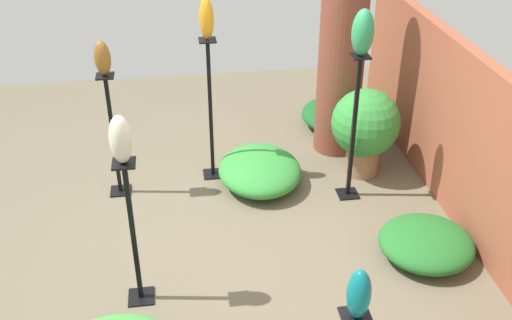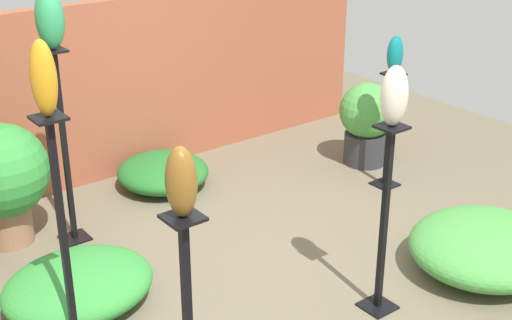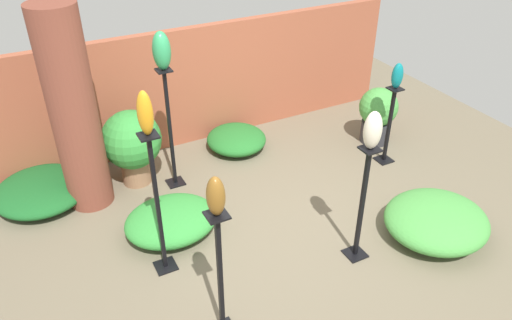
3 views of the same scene
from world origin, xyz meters
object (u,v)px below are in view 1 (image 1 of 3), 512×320
Objects in this scene: pedestal_jade at (353,135)px; art_vase_amber at (206,19)px; brick_pillar at (342,52)px; art_vase_jade at (363,32)px; art_vase_bronze at (102,58)px; pedestal_amber at (211,116)px; art_vase_ivory at (121,139)px; potted_plant_front_left at (365,126)px; pedestal_ivory at (134,240)px; pedestal_bronze at (114,141)px; art_vase_teal at (359,294)px.

art_vase_amber is at bearing -113.64° from pedestal_jade.
art_vase_jade is (0.95, -0.12, 0.54)m from brick_pillar.
brick_pillar is 2.42m from art_vase_bronze.
brick_pillar is at bearing 105.68° from pedestal_amber.
art_vase_amber reaches higher than pedestal_amber.
art_vase_ivory is (2.11, -2.11, 0.29)m from brick_pillar.
brick_pillar is 0.82m from potted_plant_front_left.
art_vase_amber is 1.22× the size of art_vase_bronze.
pedestal_ivory is 2.16m from art_vase_amber.
brick_pillar is 1.80× the size of pedestal_bronze.
pedestal_jade is 4.09× the size of art_vase_ivory.
art_vase_bronze is at bearing -171.51° from pedestal_ivory.
art_vase_bronze is (0.18, -0.93, -0.25)m from art_vase_amber.
art_vase_jade reaches higher than art_vase_bronze.
art_vase_bronze is (0.18, -0.93, 0.72)m from pedestal_amber.
brick_pillar reaches higher than pedestal_bronze.
art_vase_jade is at bearing 180.00° from pedestal_jade.
art_vase_amber is 1.90m from potted_plant_front_left.
art_vase_teal is at bearing 41.69° from pedestal_ivory.
pedestal_bronze is (-0.38, -2.22, -0.10)m from pedestal_jade.
pedestal_amber is at bearing 157.72° from pedestal_ivory.
art_vase_ivory reaches higher than pedestal_jade.
pedestal_amber is 1.55m from potted_plant_front_left.
brick_pillar reaches higher than art_vase_ivory.
potted_plant_front_left is (0.56, 0.13, -0.58)m from brick_pillar.
art_vase_jade is 0.45× the size of potted_plant_front_left.
pedestal_jade is 1.17× the size of pedestal_bronze.
pedestal_ivory is 1.76m from art_vase_bronze.
art_vase_teal is at bearing 9.63° from pedestal_amber.
art_vase_amber is (-1.72, 0.70, 1.09)m from pedestal_ivory.
art_vase_ivory is at bearing -55.28° from potted_plant_front_left.
pedestal_bronze is 3.20× the size of art_vase_amber.
art_vase_teal reaches higher than potted_plant_front_left.
brick_pillar is at bearing 165.97° from art_vase_teal.
art_vase_amber is at bearing 157.72° from art_vase_ivory.
pedestal_jade is at bearing 120.28° from pedestal_ivory.
art_vase_ivory is at bearing 0.00° from pedestal_ivory.
art_vase_bronze is at bearing -78.90° from art_vase_amber.
art_vase_jade reaches higher than pedestal_jade.
brick_pillar is 5.74× the size of art_vase_amber.
art_vase_ivory is 2.31m from art_vase_jade.
art_vase_jade is (-1.16, 1.99, 1.09)m from pedestal_ivory.
brick_pillar is at bearing -166.94° from potted_plant_front_left.
pedestal_bronze is 1.44m from art_vase_amber.
brick_pillar reaches higher than art_vase_amber.
art_vase_bronze is at bearing -171.51° from art_vase_ivory.
art_vase_bronze is at bearing -99.67° from pedestal_jade.
art_vase_ivory reaches higher than pedestal_bronze.
art_vase_amber is (-0.18, 0.93, 1.09)m from pedestal_bronze.
pedestal_bronze is at bearing -78.90° from art_vase_amber.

